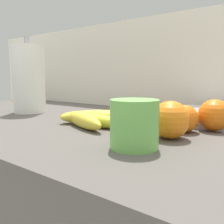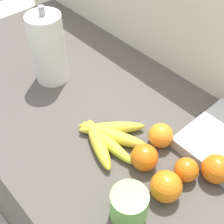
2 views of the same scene
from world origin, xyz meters
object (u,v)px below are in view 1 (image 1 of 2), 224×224
(orange_back_left, at_px, (214,115))
(orange_right, at_px, (147,111))
(orange_far_right, at_px, (185,119))
(orange_front, at_px, (170,120))
(orange_center, at_px, (137,116))
(paper_towel_roll, at_px, (29,79))
(banana_bunch, at_px, (92,119))
(mug, at_px, (134,124))

(orange_back_left, height_order, orange_right, orange_back_left)
(orange_far_right, bearing_deg, orange_right, 163.57)
(orange_front, height_order, orange_center, orange_front)
(orange_center, distance_m, paper_towel_roll, 0.48)
(banana_bunch, distance_m, paper_towel_roll, 0.36)
(orange_center, xyz_separation_m, orange_right, (-0.02, 0.09, -0.00))
(orange_front, xyz_separation_m, orange_right, (-0.12, 0.11, -0.00))
(banana_bunch, relative_size, orange_front, 2.66)
(orange_right, bearing_deg, orange_center, -75.93)
(orange_right, height_order, mug, mug)
(orange_right, distance_m, paper_towel_roll, 0.47)
(orange_front, height_order, orange_right, orange_front)
(orange_front, distance_m, orange_right, 0.17)
(banana_bunch, height_order, orange_right, orange_right)
(orange_center, xyz_separation_m, paper_towel_roll, (-0.48, 0.03, 0.08))
(orange_back_left, height_order, mug, mug)
(paper_towel_roll, bearing_deg, orange_back_left, 7.16)
(paper_towel_roll, bearing_deg, orange_right, 7.35)
(orange_back_left, xyz_separation_m, paper_towel_roll, (-0.62, -0.08, 0.08))
(orange_front, distance_m, paper_towel_roll, 0.58)
(banana_bunch, xyz_separation_m, mug, (0.20, -0.11, 0.03))
(orange_right, bearing_deg, orange_front, -43.90)
(orange_far_right, distance_m, orange_back_left, 0.08)
(orange_center, relative_size, paper_towel_roll, 0.27)
(orange_front, height_order, paper_towel_roll, paper_towel_roll)
(orange_front, bearing_deg, orange_right, 136.10)
(orange_center, distance_m, mug, 0.15)
(orange_far_right, distance_m, mug, 0.19)
(orange_far_right, distance_m, paper_towel_roll, 0.58)
(orange_far_right, relative_size, orange_front, 0.81)
(orange_center, height_order, mug, mug)
(orange_front, xyz_separation_m, orange_back_left, (0.05, 0.13, -0.00))
(orange_right, bearing_deg, paper_towel_roll, -172.65)
(banana_bunch, bearing_deg, orange_right, 45.01)
(orange_front, bearing_deg, banana_bunch, 177.86)
(orange_back_left, xyz_separation_m, orange_center, (-0.15, -0.11, -0.00))
(orange_front, distance_m, orange_back_left, 0.14)
(orange_far_right, bearing_deg, mug, -97.04)
(orange_far_right, relative_size, orange_right, 0.90)
(orange_center, xyz_separation_m, mug, (0.07, -0.13, 0.01))
(orange_far_right, xyz_separation_m, orange_right, (-0.12, 0.04, 0.00))
(banana_bunch, bearing_deg, orange_front, -2.14)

